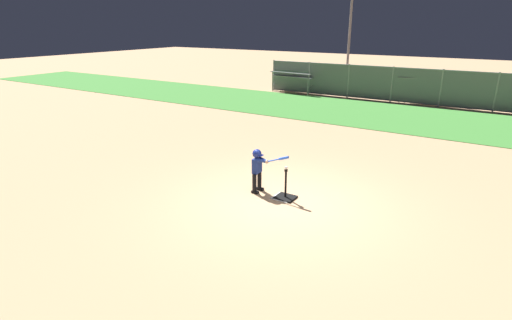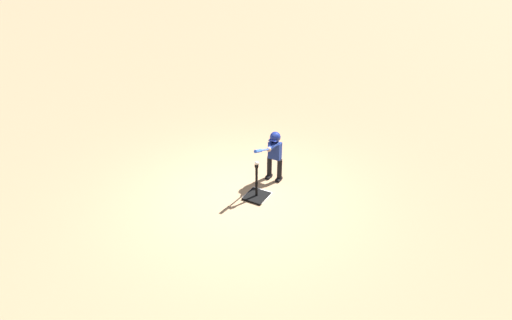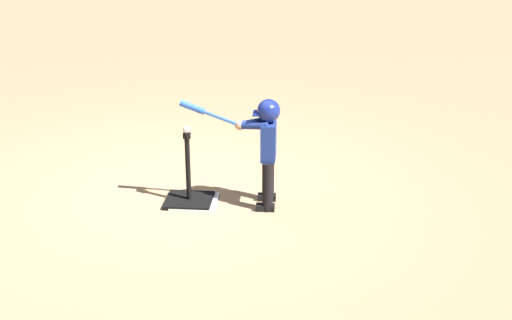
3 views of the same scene
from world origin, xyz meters
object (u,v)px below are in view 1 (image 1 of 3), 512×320
(batter_child, at_px, (258,165))
(baseball, at_px, (286,168))
(batting_tee, at_px, (285,195))
(bleachers_right_center, at_px, (431,89))
(bleachers_far_left, at_px, (300,81))

(batter_child, xyz_separation_m, baseball, (0.75, 0.01, 0.08))
(batter_child, bearing_deg, batting_tee, 0.57)
(baseball, height_order, bleachers_right_center, bleachers_right_center)
(batting_tee, distance_m, bleachers_right_center, 14.97)
(bleachers_far_left, height_order, bleachers_right_center, bleachers_right_center)
(bleachers_far_left, bearing_deg, batting_tee, -65.17)
(batting_tee, relative_size, baseball, 9.83)
(batter_child, distance_m, bleachers_right_center, 15.02)
(batter_child, bearing_deg, baseball, 0.57)
(bleachers_right_center, bearing_deg, batter_child, -95.30)
(baseball, xyz_separation_m, bleachers_far_left, (-6.64, 14.36, -0.17))
(batting_tee, distance_m, baseball, 0.67)
(bleachers_far_left, bearing_deg, bleachers_right_center, 4.59)
(baseball, relative_size, bleachers_far_left, 0.03)
(bleachers_far_left, xyz_separation_m, bleachers_right_center, (7.29, 0.58, 0.05))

